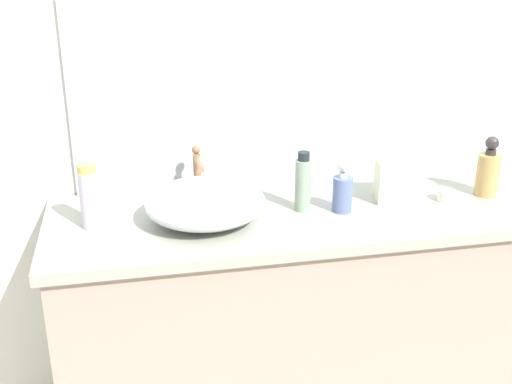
# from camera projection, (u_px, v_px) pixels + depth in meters

# --- Properties ---
(bathroom_wall_rear) EXTENTS (6.00, 0.06, 2.60)m
(bathroom_wall_rear) POSITION_uv_depth(u_px,v_px,m) (315.00, 56.00, 2.15)
(bathroom_wall_rear) COLOR silver
(bathroom_wall_rear) RESTS_ON ground
(vanity_counter) EXTENTS (1.58, 0.54, 0.88)m
(vanity_counter) POSITION_uv_depth(u_px,v_px,m) (300.00, 328.00, 2.16)
(vanity_counter) COLOR gray
(vanity_counter) RESTS_ON ground
(wall_mirror_panel) EXTENTS (1.40, 0.01, 1.00)m
(wall_mirror_panel) POSITION_uv_depth(u_px,v_px,m) (285.00, 35.00, 2.06)
(wall_mirror_panel) COLOR #B2BCC6
(wall_mirror_panel) RESTS_ON vanity_counter
(sink_basin) EXTENTS (0.36, 0.33, 0.12)m
(sink_basin) POSITION_uv_depth(u_px,v_px,m) (205.00, 203.00, 1.90)
(sink_basin) COLOR silver
(sink_basin) RESTS_ON vanity_counter
(faucet) EXTENTS (0.03, 0.14, 0.17)m
(faucet) POSITION_uv_depth(u_px,v_px,m) (198.00, 169.00, 2.04)
(faucet) COLOR brown
(faucet) RESTS_ON vanity_counter
(soap_dispenser) EXTENTS (0.07, 0.07, 0.20)m
(soap_dispenser) POSITION_uv_depth(u_px,v_px,m) (488.00, 171.00, 2.09)
(soap_dispenser) COLOR tan
(soap_dispenser) RESTS_ON vanity_counter
(lotion_bottle) EXTENTS (0.05, 0.05, 0.19)m
(lotion_bottle) POSITION_uv_depth(u_px,v_px,m) (303.00, 183.00, 1.97)
(lotion_bottle) COLOR gray
(lotion_bottle) RESTS_ON vanity_counter
(perfume_bottle) EXTENTS (0.06, 0.06, 0.20)m
(perfume_bottle) POSITION_uv_depth(u_px,v_px,m) (89.00, 196.00, 1.85)
(perfume_bottle) COLOR #BDB0CE
(perfume_bottle) RESTS_ON vanity_counter
(spray_can) EXTENTS (0.06, 0.06, 0.16)m
(spray_can) POSITION_uv_depth(u_px,v_px,m) (344.00, 191.00, 1.97)
(spray_can) COLOR #55669A
(spray_can) RESTS_ON vanity_counter
(tissue_box) EXTENTS (0.13, 0.13, 0.17)m
(tissue_box) POSITION_uv_depth(u_px,v_px,m) (394.00, 178.00, 2.05)
(tissue_box) COLOR beige
(tissue_box) RESTS_ON vanity_counter
(candle_jar) EXTENTS (0.06, 0.06, 0.04)m
(candle_jar) POSITION_uv_depth(u_px,v_px,m) (446.00, 195.00, 2.06)
(candle_jar) COLOR silver
(candle_jar) RESTS_ON vanity_counter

